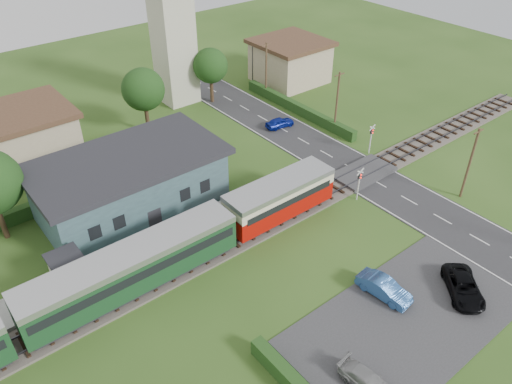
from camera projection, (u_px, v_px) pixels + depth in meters
ground at (302, 225)px, 42.29m from camera, size 120.00×120.00×0.00m
railway_track at (286, 213)px, 43.50m from camera, size 76.00×3.20×0.49m
road at (379, 184)px, 47.38m from camera, size 6.00×70.00×0.05m
car_park at (406, 320)px, 33.84m from camera, size 17.00×9.00×0.08m
crossing_deck at (363, 173)px, 48.54m from camera, size 6.20×3.40×0.45m
platform at (168, 240)px, 40.38m from camera, size 30.00×3.00×0.45m
equipment_hut at (67, 269)px, 35.42m from camera, size 2.30×2.30×2.55m
station_building at (130, 183)px, 42.66m from camera, size 16.00×9.00×5.30m
train at (90, 289)px, 33.31m from camera, size 43.20×2.90×3.40m
church_tower at (171, 17)px, 56.84m from camera, size 6.00×6.00×17.60m
house_west at (18, 138)px, 48.99m from camera, size 10.80×8.80×5.50m
house_east at (290, 61)px, 66.22m from camera, size 8.80×8.80×5.50m
hedge_roadside at (298, 108)px, 59.41m from camera, size 0.80×18.00×1.20m
hedge_station at (111, 180)px, 46.71m from camera, size 22.00×0.80×1.30m
tree_b at (143, 90)px, 53.07m from camera, size 4.60×4.60×7.34m
tree_c at (210, 66)px, 59.66m from camera, size 4.20×4.20×6.78m
utility_pole_b at (470, 163)px, 43.62m from camera, size 1.40×0.22×7.00m
utility_pole_c at (337, 102)px, 53.84m from camera, size 1.40×0.22×7.00m
utility_pole_d at (266, 69)px, 61.50m from camera, size 1.40×0.22×7.00m
crossing_signal_near at (359, 180)px, 44.06m from camera, size 0.84×0.28×3.28m
crossing_signal_far at (371, 135)px, 50.80m from camera, size 0.84×0.28×3.28m
streetlamp_east at (253, 59)px, 65.95m from camera, size 0.30×0.30×5.15m
car_on_road at (280, 122)px, 56.38m from camera, size 3.49×1.78×1.14m
car_park_blue at (384, 288)px, 35.30m from camera, size 1.87×4.21×1.34m
car_park_silver at (368, 381)px, 29.36m from camera, size 1.99×3.91×1.09m
car_park_dark at (463, 287)px, 35.45m from camera, size 4.54×4.81×1.26m
pedestrian_near at (248, 195)px, 43.77m from camera, size 0.57×0.38×1.54m
pedestrian_far at (114, 256)px, 37.19m from camera, size 0.84×0.99×1.78m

